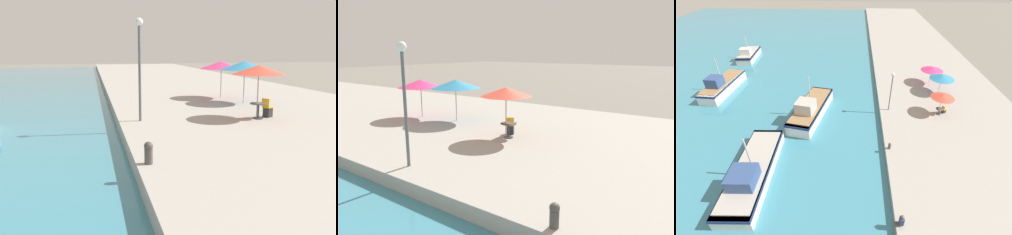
% 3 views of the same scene
% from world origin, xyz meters
% --- Properties ---
extents(quay_promenade, '(16.00, 90.00, 0.57)m').
position_xyz_m(quay_promenade, '(8.00, 37.00, 0.28)').
color(quay_promenade, '#A39E93').
rests_on(quay_promenade, ground_plane).
extents(cafe_umbrella_pink, '(2.49, 2.49, 2.49)m').
position_xyz_m(cafe_umbrella_pink, '(6.44, 20.17, 2.84)').
color(cafe_umbrella_pink, '#B7B7B7').
rests_on(cafe_umbrella_pink, quay_promenade).
extents(cafe_umbrella_white, '(2.98, 2.98, 2.51)m').
position_xyz_m(cafe_umbrella_white, '(7.79, 24.95, 2.81)').
color(cafe_umbrella_white, '#B7B7B7').
rests_on(cafe_umbrella_white, quay_promenade).
extents(cafe_umbrella_striped, '(2.88, 2.88, 2.42)m').
position_xyz_m(cafe_umbrella_striped, '(7.28, 27.56, 2.73)').
color(cafe_umbrella_striped, '#B7B7B7').
rests_on(cafe_umbrella_striped, quay_promenade).
extents(cafe_table, '(0.80, 0.80, 0.74)m').
position_xyz_m(cafe_table, '(6.43, 20.01, 1.10)').
color(cafe_table, '#333338').
rests_on(cafe_table, quay_promenade).
extents(cafe_chair_left, '(0.57, 0.56, 0.91)m').
position_xyz_m(cafe_chair_left, '(7.07, 20.35, 0.89)').
color(cafe_chair_left, '#2D2D33').
rests_on(cafe_chair_left, quay_promenade).
extents(mooring_bollard, '(0.26, 0.26, 0.65)m').
position_xyz_m(mooring_bollard, '(0.36, 14.19, 0.92)').
color(mooring_bollard, '#4C4742').
rests_on(mooring_bollard, quay_promenade).
extents(lamppost, '(0.36, 0.36, 4.56)m').
position_xyz_m(lamppost, '(0.97, 20.65, 3.66)').
color(lamppost, '#565B60').
rests_on(lamppost, quay_promenade).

